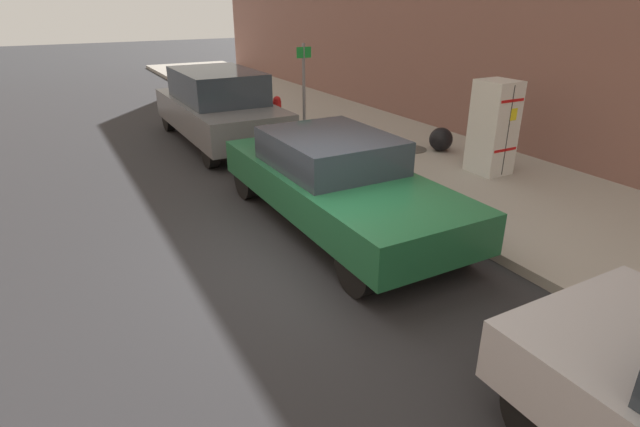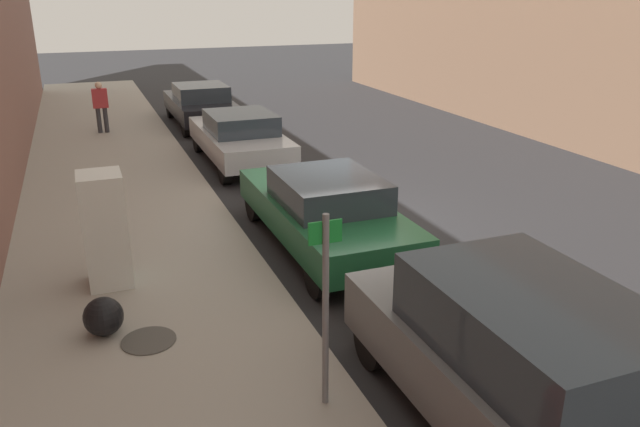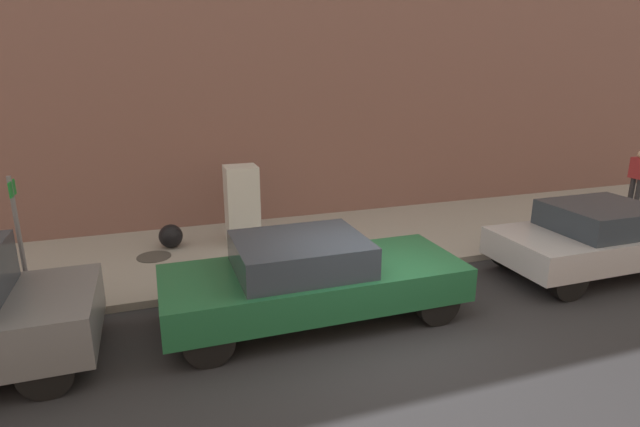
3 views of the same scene
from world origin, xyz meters
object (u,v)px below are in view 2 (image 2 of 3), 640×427
Objects in this scene: discarded_refrigerator at (105,230)px; pedestrian_walking_far at (101,104)px; trash_bag at (103,317)px; parked_sedan_dark at (201,104)px; parked_sedan_silver at (240,137)px; street_sign_post at (325,301)px; parked_sedan_green at (325,209)px; parked_suv_gray at (529,369)px.

pedestrian_walking_far is at bearing 87.60° from discarded_refrigerator.
trash_bag is 0.11× the size of parked_sedan_dark.
pedestrian_walking_far is at bearing 87.11° from trash_bag.
parked_sedan_silver reaches higher than parked_sedan_dark.
parked_sedan_silver is at bearing 60.45° from discarded_refrigerator.
pedestrian_walking_far is 5.73m from parked_sedan_silver.
pedestrian_walking_far is at bearing 95.75° from street_sign_post.
trash_bag is at bearing -62.72° from pedestrian_walking_far.
discarded_refrigerator is 0.39× the size of parked_sedan_dark.
street_sign_post is 4.73m from parked_sedan_green.
discarded_refrigerator is 4.44m from street_sign_post.
parked_suv_gray reaches higher than parked_sedan_silver.
street_sign_post is 10.65m from parked_sedan_silver.
parked_sedan_green is (3.71, 0.42, -0.28)m from discarded_refrigerator.
pedestrian_walking_far reaches higher than parked_sedan_green.
street_sign_post is 0.48× the size of parked_sedan_silver.
discarded_refrigerator reaches higher than parked_sedan_dark.
parked_sedan_silver is at bearing -90.00° from parked_sedan_dark.
parked_suv_gray is 1.04× the size of parked_sedan_silver.
parked_sedan_green reaches higher than trash_bag.
discarded_refrigerator reaches higher than pedestrian_walking_far.
parked_sedan_dark is (3.24, 0.69, -0.32)m from pedestrian_walking_far.
parked_suv_gray reaches higher than trash_bag.
parked_sedan_green is at bearing 27.17° from trash_bag.
pedestrian_walking_far is 0.35× the size of parked_sedan_dark.
street_sign_post is (2.00, -3.94, 0.37)m from discarded_refrigerator.
parked_sedan_green is 6.13m from parked_sedan_silver.
parked_sedan_dark is (1.71, 15.91, -0.66)m from street_sign_post.
pedestrian_walking_far is 0.34× the size of parked_sedan_silver.
discarded_refrigerator is 6.32m from parked_suv_gray.
street_sign_post is 15.29m from pedestrian_walking_far.
parked_sedan_dark is (3.71, 11.96, -0.29)m from discarded_refrigerator.
trash_bag is 0.11× the size of parked_sedan_silver.
street_sign_post is 0.48× the size of parked_sedan_dark.
street_sign_post reaches higher than discarded_refrigerator.
parked_suv_gray is (1.71, -1.17, -0.50)m from street_sign_post.
street_sign_post reaches higher than pedestrian_walking_far.
street_sign_post is at bearing -47.37° from trash_bag.
trash_bag is 0.11× the size of parked_suv_gray.
parked_sedan_silver is 5.41m from parked_sedan_dark.
discarded_refrigerator reaches higher than trash_bag.
street_sign_post reaches higher than parked_sedan_silver.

